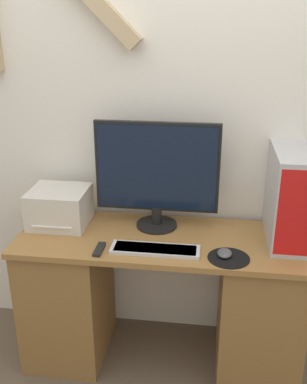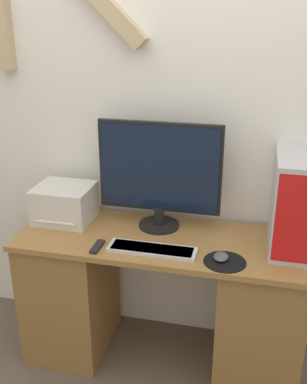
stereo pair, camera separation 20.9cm
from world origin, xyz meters
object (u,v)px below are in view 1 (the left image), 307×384
Objects in this scene: keyboard at (155,249)px; remote_control at (99,249)px; computer_tower at (289,196)px; printer at (59,207)px; mouse at (225,253)px; monitor at (157,172)px.

keyboard is 3.38× the size of remote_control.
computer_tower is 1.21m from printer.
mouse is 0.93m from printer.
keyboard is at bearing -23.20° from printer.
computer_tower reaches higher than keyboard.
mouse is at bearing -142.81° from computer_tower.
computer_tower is at bearing 19.51° from keyboard.
computer_tower is 3.65× the size of remote_control.
keyboard is at bearing 179.05° from mouse.
monitor is 7.23× the size of mouse.
remote_control is (-0.27, -0.03, -0.00)m from keyboard.
monitor reaches higher than printer.
remote_control is (-0.24, -0.31, -0.31)m from monitor.
monitor reaches higher than computer_tower.
printer is at bearing 156.80° from keyboard.
monitor is 0.57m from printer.
remote_control is at bearing -127.95° from monitor.
mouse is at bearing -15.32° from printer.
remote_control is at bearing -164.14° from computer_tower.
computer_tower is at bearing 37.19° from mouse.
remote_control is at bearing -43.45° from printer.
monitor is 0.41m from keyboard.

